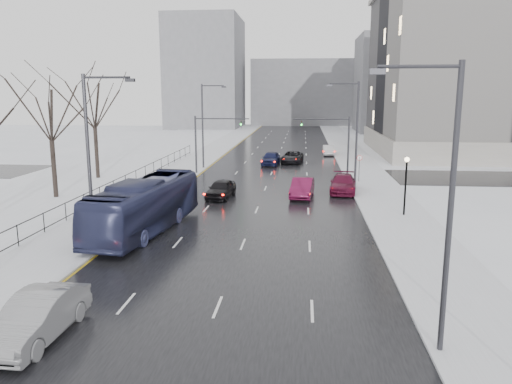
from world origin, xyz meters
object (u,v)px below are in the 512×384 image
(mast_signal_left, at_px, (205,138))
(sedan_right_distant, at_px, (328,150))
(sedan_center_far, at_px, (271,158))
(bus, at_px, (145,205))
(mast_signal_right, at_px, (339,139))
(streetlight_l_far, at_px, (204,122))
(streetlight_l_near, at_px, (92,155))
(no_uturn_sign, at_px, (359,160))
(sedan_right_near, at_px, (302,188))
(sedan_right_far, at_px, (343,184))
(sedan_right_cross, at_px, (292,157))
(streetlight_r_near, at_px, (444,197))
(sedan_center_near, at_px, (221,189))
(tree_park_d, at_px, (56,198))
(tree_park_e, at_px, (98,179))
(sedan_left_near, at_px, (37,317))
(lamppost_r_mid, at_px, (406,177))
(streetlight_r_mid, at_px, (354,130))

(mast_signal_left, bearing_deg, sedan_right_distant, 52.13)
(mast_signal_left, bearing_deg, sedan_center_far, 48.53)
(bus, relative_size, sedan_right_distant, 2.87)
(mast_signal_right, bearing_deg, streetlight_l_far, 165.52)
(mast_signal_right, relative_size, mast_signal_left, 1.00)
(streetlight_l_near, xyz_separation_m, no_uturn_sign, (17.37, 24.00, -3.32))
(streetlight_l_far, relative_size, sedan_right_near, 1.98)
(sedan_right_far, bearing_deg, sedan_right_cross, 110.09)
(streetlight_r_near, bearing_deg, sedan_right_distant, 90.98)
(mast_signal_left, distance_m, sedan_right_distant, 23.90)
(sedan_right_cross, xyz_separation_m, sedan_center_far, (-2.64, -2.24, 0.10))
(sedan_right_distant, bearing_deg, sedan_center_far, -125.38)
(sedan_center_near, distance_m, sedan_center_far, 20.74)
(sedan_right_far, height_order, sedan_center_far, sedan_center_far)
(no_uturn_sign, xyz_separation_m, sedan_center_near, (-12.70, -8.80, -1.46))
(streetlight_l_far, height_order, mast_signal_right, streetlight_l_far)
(tree_park_d, distance_m, sedan_right_cross, 31.19)
(tree_park_e, distance_m, sedan_right_distant, 34.06)
(streetlight_l_near, bearing_deg, sedan_center_near, 72.93)
(sedan_right_cross, distance_m, sedan_right_distant, 10.08)
(tree_park_d, distance_m, sedan_right_far, 25.44)
(sedan_left_near, xyz_separation_m, sedan_right_distant, (13.32, 57.04, -0.14))
(tree_park_e, height_order, mast_signal_right, tree_park_e)
(sedan_right_far, bearing_deg, no_uturn_sign, 74.88)
(streetlight_r_near, relative_size, bus, 0.80)
(sedan_center_far, bearing_deg, lamppost_r_mid, -61.46)
(sedan_right_near, bearing_deg, no_uturn_sign, 59.25)
(tree_park_e, bearing_deg, sedan_right_cross, 34.48)
(lamppost_r_mid, height_order, sedan_left_near, lamppost_r_mid)
(mast_signal_right, bearing_deg, sedan_center_near, -130.23)
(lamppost_r_mid, bearing_deg, streetlight_l_near, -152.45)
(lamppost_r_mid, xyz_separation_m, bus, (-17.68, -5.70, -1.17))
(mast_signal_right, bearing_deg, no_uturn_sign, -64.89)
(streetlight_r_mid, height_order, streetlight_l_near, same)
(tree_park_e, distance_m, streetlight_r_mid, 27.25)
(sedan_right_far, relative_size, sedan_center_far, 1.12)
(streetlight_r_near, height_order, sedan_center_near, streetlight_r_near)
(no_uturn_sign, distance_m, sedan_right_distant, 22.82)
(bus, bearing_deg, sedan_right_far, 52.94)
(tree_park_d, height_order, streetlight_r_mid, streetlight_r_mid)
(tree_park_d, height_order, bus, tree_park_d)
(tree_park_d, xyz_separation_m, sedan_right_distant, (25.00, 32.68, 0.75))
(tree_park_d, distance_m, sedan_center_far, 27.78)
(mast_signal_left, height_order, sedan_right_near, mast_signal_left)
(sedan_right_cross, bearing_deg, lamppost_r_mid, -65.91)
(sedan_right_near, height_order, sedan_right_distant, sedan_right_near)
(sedan_right_near, height_order, sedan_right_far, sedan_right_near)
(sedan_right_near, relative_size, sedan_right_cross, 0.94)
(streetlight_r_mid, distance_m, mast_signal_left, 17.50)
(lamppost_r_mid, bearing_deg, mast_signal_left, 135.52)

